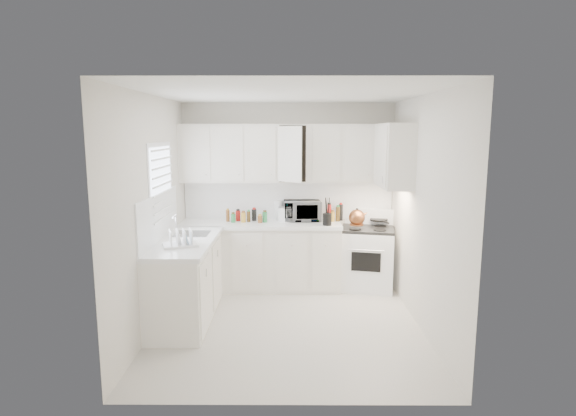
{
  "coord_description": "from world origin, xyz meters",
  "views": [
    {
      "loc": [
        0.03,
        -5.09,
        2.2
      ],
      "look_at": [
        0.0,
        0.7,
        1.25
      ],
      "focal_mm": 29.14,
      "sensor_mm": 36.0,
      "label": 1
    }
  ],
  "objects_px": {
    "stove": "(367,250)",
    "microwave": "(302,208)",
    "rice_cooker": "(286,213)",
    "utensil_crock": "(327,211)",
    "dish_rack": "(180,237)",
    "tea_kettle": "(357,216)"
  },
  "relations": [
    {
      "from": "rice_cooker",
      "to": "utensil_crock",
      "type": "bearing_deg",
      "value": -14.54
    },
    {
      "from": "stove",
      "to": "rice_cooker",
      "type": "distance_m",
      "value": 1.25
    },
    {
      "from": "microwave",
      "to": "rice_cooker",
      "type": "bearing_deg",
      "value": -169.64
    },
    {
      "from": "microwave",
      "to": "utensil_crock",
      "type": "xyz_separation_m",
      "value": [
        0.33,
        -0.35,
        0.02
      ]
    },
    {
      "from": "stove",
      "to": "rice_cooker",
      "type": "height_order",
      "value": "rice_cooker"
    },
    {
      "from": "utensil_crock",
      "to": "rice_cooker",
      "type": "bearing_deg",
      "value": 152.82
    },
    {
      "from": "microwave",
      "to": "dish_rack",
      "type": "bearing_deg",
      "value": -136.61
    },
    {
      "from": "utensil_crock",
      "to": "dish_rack",
      "type": "height_order",
      "value": "utensil_crock"
    },
    {
      "from": "stove",
      "to": "microwave",
      "type": "bearing_deg",
      "value": -177.17
    },
    {
      "from": "microwave",
      "to": "rice_cooker",
      "type": "relative_size",
      "value": 2.2
    },
    {
      "from": "rice_cooker",
      "to": "dish_rack",
      "type": "relative_size",
      "value": 0.63
    },
    {
      "from": "stove",
      "to": "microwave",
      "type": "distance_m",
      "value": 1.08
    },
    {
      "from": "tea_kettle",
      "to": "microwave",
      "type": "distance_m",
      "value": 0.8
    },
    {
      "from": "microwave",
      "to": "dish_rack",
      "type": "relative_size",
      "value": 1.39
    },
    {
      "from": "tea_kettle",
      "to": "utensil_crock",
      "type": "distance_m",
      "value": 0.41
    },
    {
      "from": "tea_kettle",
      "to": "dish_rack",
      "type": "xyz_separation_m",
      "value": [
        -2.12,
        -1.2,
        -0.01
      ]
    },
    {
      "from": "utensil_crock",
      "to": "tea_kettle",
      "type": "bearing_deg",
      "value": 5.17
    },
    {
      "from": "stove",
      "to": "dish_rack",
      "type": "bearing_deg",
      "value": -137.34
    },
    {
      "from": "stove",
      "to": "microwave",
      "type": "height_order",
      "value": "microwave"
    },
    {
      "from": "stove",
      "to": "utensil_crock",
      "type": "height_order",
      "value": "utensil_crock"
    },
    {
      "from": "dish_rack",
      "to": "tea_kettle",
      "type": "bearing_deg",
      "value": 10.08
    },
    {
      "from": "tea_kettle",
      "to": "utensil_crock",
      "type": "bearing_deg",
      "value": 177.27
    }
  ]
}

